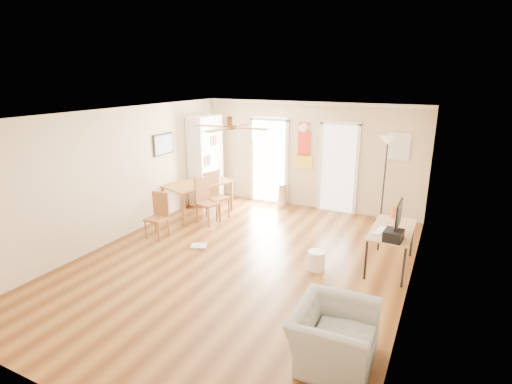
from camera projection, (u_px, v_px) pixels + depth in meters
The scene contains 28 objects.
floor at pixel (241, 263), 7.03m from camera, with size 7.00×7.00×0.00m, color brown.
ceiling at pixel (239, 114), 6.29m from camera, with size 5.50×7.00×0.00m, color silver, non-canonical shape.
wall_back at pixel (309, 156), 9.66m from camera, with size 5.50×0.04×2.60m, color beige, non-canonical shape.
wall_front at pixel (59, 290), 3.65m from camera, with size 5.50×0.04×2.60m, color beige, non-canonical shape.
wall_left at pixel (118, 175), 7.83m from camera, with size 0.04×7.00×2.60m, color beige, non-canonical shape.
wall_right at pixel (414, 218), 5.49m from camera, with size 0.04×7.00×2.60m, color beige, non-canonical shape.
crown_molding at pixel (239, 117), 6.30m from camera, with size 5.50×7.00×0.08m, color white, non-canonical shape.
kitchen_doorway at pixel (269, 162), 10.17m from camera, with size 0.90×0.10×2.10m, color white, non-canonical shape.
bathroom_doorway at pixel (338, 169), 9.40m from camera, with size 0.80×0.10×2.10m, color white, non-canonical shape.
wall_decal at pixel (304, 145), 9.63m from camera, with size 0.46×0.03×1.10m, color red.
ac_grille at pixel (398, 146), 8.65m from camera, with size 0.50×0.04×0.60m, color white.
framed_poster at pixel (163, 144), 8.91m from camera, with size 0.04×0.66×0.48m, color black.
ceiling_fan at pixel (230, 127), 6.08m from camera, with size 1.24×1.24×0.20m, color #593819, non-canonical shape.
bookshelf at pixel (206, 160), 10.14m from camera, with size 0.44×1.00×2.22m, color white, non-canonical shape.
dining_table at pixel (198, 198), 9.41m from camera, with size 0.92×1.53×0.77m, color #A37034, non-canonical shape.
dining_chair_right_a at pixel (217, 196), 9.12m from camera, with size 0.43×0.43×1.05m, color olive, non-canonical shape.
dining_chair_right_b at pixel (208, 201), 8.80m from camera, with size 0.42×0.42×1.01m, color #975730, non-canonical shape.
dining_chair_near at pixel (156, 216), 7.99m from camera, with size 0.38×0.38×0.92m, color #975830, non-canonical shape.
trash_can at pixel (283, 195), 9.95m from camera, with size 0.27×0.27×0.59m, color #B9B9BC.
torchiere_lamp at pixel (384, 181), 8.67m from camera, with size 0.37×0.37×1.95m, color black, non-canonical shape.
computer_desk at pixel (390, 248), 6.78m from camera, with size 0.66×1.32×0.71m, color tan, non-canonical shape.
imac at pixel (398, 219), 6.34m from camera, with size 0.08×0.60×0.56m, color black, non-canonical shape.
keyboard at pixel (380, 230), 6.59m from camera, with size 0.13×0.40×0.02m, color white.
printer at pixel (393, 235), 6.20m from camera, with size 0.28×0.32×0.17m, color black.
orange_bottle at pixel (393, 212), 7.15m from camera, with size 0.07×0.07×0.22m, color #F15515.
wastebasket_a at pixel (316, 260), 6.74m from camera, with size 0.29×0.29×0.34m, color white.
floor_cloth at pixel (199, 246), 7.65m from camera, with size 0.29×0.23×0.04m, color #A7A7A1.
armchair at pixel (334, 336), 4.53m from camera, with size 1.02×0.89×0.66m, color gray.
Camera 1 is at (3.07, -5.60, 3.20)m, focal length 27.80 mm.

